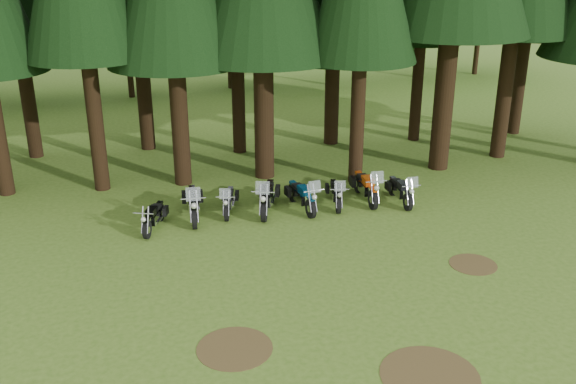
# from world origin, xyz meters

# --- Properties ---
(ground) EXTENTS (120.00, 120.00, 0.00)m
(ground) POSITION_xyz_m (0.00, 0.00, 0.00)
(ground) COLOR #42671B
(ground) RESTS_ON ground
(decid_2) EXTENTS (6.72, 6.53, 8.40)m
(decid_2) POSITION_xyz_m (-10.43, 24.78, 4.95)
(decid_2) COLOR black
(decid_2) RESTS_ON ground
(decid_3) EXTENTS (6.12, 5.95, 7.65)m
(decid_3) POSITION_xyz_m (-4.71, 25.13, 4.51)
(decid_3) COLOR black
(decid_3) RESTS_ON ground
(decid_4) EXTENTS (5.93, 5.76, 7.41)m
(decid_4) POSITION_xyz_m (1.58, 26.32, 4.37)
(decid_4) COLOR black
(decid_4) RESTS_ON ground
(decid_6) EXTENTS (7.06, 6.86, 8.82)m
(decid_6) POSITION_xyz_m (14.85, 27.01, 5.20)
(decid_6) COLOR black
(decid_6) RESTS_ON ground
(dirt_patch_0) EXTENTS (1.80, 1.80, 0.01)m
(dirt_patch_0) POSITION_xyz_m (-3.00, -2.00, 0.01)
(dirt_patch_0) COLOR #4C3D1E
(dirt_patch_0) RESTS_ON ground
(dirt_patch_1) EXTENTS (1.40, 1.40, 0.01)m
(dirt_patch_1) POSITION_xyz_m (4.50, 0.50, 0.01)
(dirt_patch_1) COLOR #4C3D1E
(dirt_patch_1) RESTS_ON ground
(dirt_patch_2) EXTENTS (2.20, 2.20, 0.01)m
(dirt_patch_2) POSITION_xyz_m (1.00, -4.00, 0.01)
(dirt_patch_2) COLOR #4C3D1E
(dirt_patch_2) RESTS_ON ground
(motorcycle_0) EXTENTS (0.81, 1.92, 0.81)m
(motorcycle_0) POSITION_xyz_m (-4.52, 5.24, 0.41)
(motorcycle_0) COLOR black
(motorcycle_0) RESTS_ON ground
(motorcycle_1) EXTENTS (0.51, 2.51, 1.58)m
(motorcycle_1) POSITION_xyz_m (-3.16, 5.82, 0.53)
(motorcycle_1) COLOR black
(motorcycle_1) RESTS_ON ground
(motorcycle_2) EXTENTS (0.75, 2.01, 1.27)m
(motorcycle_2) POSITION_xyz_m (-1.91, 6.02, 0.43)
(motorcycle_2) COLOR black
(motorcycle_2) RESTS_ON ground
(motorcycle_3) EXTENTS (1.09, 2.44, 1.57)m
(motorcycle_3) POSITION_xyz_m (-0.58, 5.80, 0.52)
(motorcycle_3) COLOR black
(motorcycle_3) RESTS_ON ground
(motorcycle_4) EXTENTS (0.62, 2.31, 1.45)m
(motorcycle_4) POSITION_xyz_m (0.64, 5.71, 0.49)
(motorcycle_4) COLOR black
(motorcycle_4) RESTS_ON ground
(motorcycle_5) EXTENTS (0.61, 2.08, 1.30)m
(motorcycle_5) POSITION_xyz_m (1.92, 5.79, 0.44)
(motorcycle_5) COLOR black
(motorcycle_5) RESTS_ON ground
(motorcycle_6) EXTENTS (0.46, 2.43, 1.53)m
(motorcycle_6) POSITION_xyz_m (3.12, 5.98, 0.51)
(motorcycle_6) COLOR black
(motorcycle_6) RESTS_ON ground
(motorcycle_7) EXTENTS (0.40, 2.14, 1.35)m
(motorcycle_7) POSITION_xyz_m (4.28, 5.49, 0.45)
(motorcycle_7) COLOR black
(motorcycle_7) RESTS_ON ground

